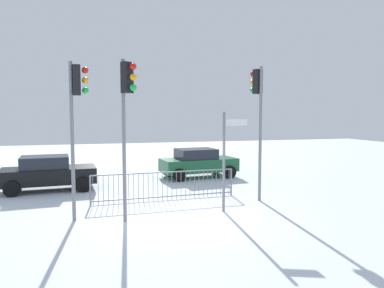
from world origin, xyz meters
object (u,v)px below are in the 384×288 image
traffic_light_foreground_right (258,103)px  car_black_far (48,173)px  car_green_mid (198,162)px  traffic_light_mid_right (127,104)px  traffic_light_rear_right (76,105)px  direction_sign_post (226,156)px

traffic_light_foreground_right → car_black_far: (-7.75, 3.99, -2.87)m
traffic_light_foreground_right → car_green_mid: bearing=75.0°
traffic_light_mid_right → traffic_light_foreground_right: bearing=159.4°
traffic_light_rear_right → car_black_far: size_ratio=1.23×
direction_sign_post → car_black_far: direction_sign_post is taller
car_green_mid → traffic_light_rear_right: bearing=-137.3°
traffic_light_foreground_right → direction_sign_post: bearing=-166.6°
car_black_far → traffic_light_rear_right: bearing=-79.0°
traffic_light_foreground_right → direction_sign_post: size_ratio=1.50×
car_black_far → direction_sign_post: bearing=-45.0°
traffic_light_rear_right → car_green_mid: (5.72, 6.42, -2.74)m
traffic_light_foreground_right → traffic_light_mid_right: traffic_light_foreground_right is taller
traffic_light_foreground_right → car_black_far: 9.18m
traffic_light_foreground_right → traffic_light_mid_right: 5.23m
traffic_light_rear_right → direction_sign_post: 4.97m
traffic_light_rear_right → car_green_mid: traffic_light_rear_right is taller
car_green_mid → car_black_far: 7.20m
traffic_light_rear_right → direction_sign_post: traffic_light_rear_right is taller
traffic_light_foreground_right → car_black_far: size_ratio=1.27×
direction_sign_post → car_green_mid: bearing=102.6°
traffic_light_foreground_right → car_black_far: bearing=130.5°
traffic_light_rear_right → car_green_mid: size_ratio=1.21×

